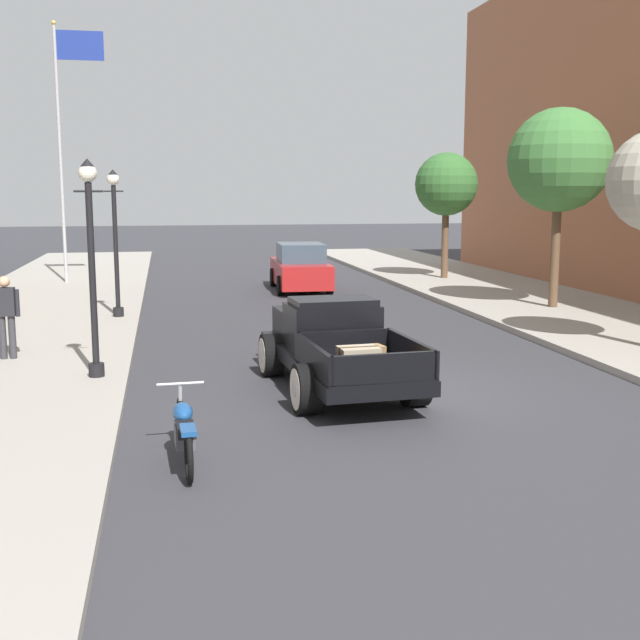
# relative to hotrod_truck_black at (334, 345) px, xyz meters

# --- Properties ---
(ground_plane) EXTENTS (140.00, 140.00, 0.00)m
(ground_plane) POSITION_rel_hotrod_truck_black_xyz_m (0.89, -0.54, -0.75)
(ground_plane) COLOR #333338
(hotrod_truck_black) EXTENTS (2.41, 5.02, 1.58)m
(hotrod_truck_black) POSITION_rel_hotrod_truck_black_xyz_m (0.00, 0.00, 0.00)
(hotrod_truck_black) COLOR black
(hotrod_truck_black) RESTS_ON ground
(motorcycle_parked) EXTENTS (0.62, 2.12, 0.93)m
(motorcycle_parked) POSITION_rel_hotrod_truck_black_xyz_m (-2.71, -3.63, -0.31)
(motorcycle_parked) COLOR black
(motorcycle_parked) RESTS_ON ground
(car_background_red) EXTENTS (2.00, 4.37, 1.65)m
(car_background_red) POSITION_rel_hotrod_truck_black_xyz_m (1.75, 13.94, 0.01)
(car_background_red) COLOR #AD1E1E
(car_background_red) RESTS_ON ground
(pedestrian_sidewalk_left) EXTENTS (0.53, 0.22, 1.65)m
(pedestrian_sidewalk_left) POSITION_rel_hotrod_truck_black_xyz_m (-6.00, 2.88, 0.33)
(pedestrian_sidewalk_left) COLOR #333338
(pedestrian_sidewalk_left) RESTS_ON sidewalk_left
(street_lamp_near) EXTENTS (0.50, 0.32, 3.85)m
(street_lamp_near) POSITION_rel_hotrod_truck_black_xyz_m (-4.15, 0.94, 1.63)
(street_lamp_near) COLOR black
(street_lamp_near) RESTS_ON sidewalk_left
(street_lamp_far) EXTENTS (0.50, 0.32, 3.85)m
(street_lamp_far) POSITION_rel_hotrod_truck_black_xyz_m (-4.15, 8.05, 1.63)
(street_lamp_far) COLOR black
(street_lamp_far) RESTS_ON sidewalk_left
(flagpole) EXTENTS (1.74, 0.16, 9.16)m
(flagpole) POSITION_rel_hotrod_truck_black_xyz_m (-6.23, 16.72, 5.02)
(flagpole) COLOR #B2B2B7
(flagpole) RESTS_ON sidewalk_left
(street_tree_second) EXTENTS (2.90, 2.90, 5.60)m
(street_tree_second) POSITION_rel_hotrod_truck_black_xyz_m (8.04, 7.51, 3.53)
(street_tree_second) COLOR brown
(street_tree_second) RESTS_ON sidewalk_right
(street_tree_third) EXTENTS (2.37, 2.37, 4.74)m
(street_tree_third) POSITION_rel_hotrod_truck_black_xyz_m (7.64, 15.57, 2.92)
(street_tree_third) COLOR brown
(street_tree_third) RESTS_ON sidewalk_right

